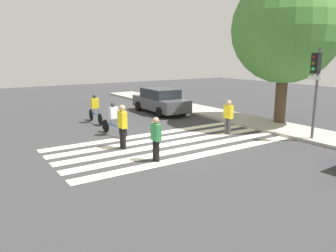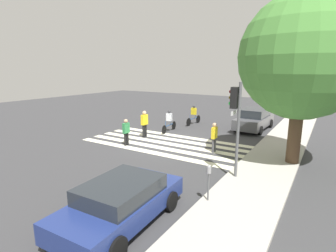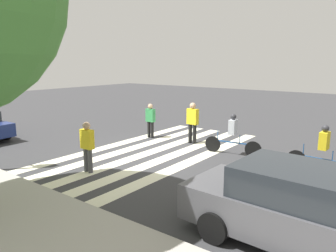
{
  "view_description": "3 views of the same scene",
  "coord_description": "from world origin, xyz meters",
  "px_view_note": "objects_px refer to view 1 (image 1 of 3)",
  "views": [
    {
      "loc": [
        11.18,
        -7.54,
        3.73
      ],
      "look_at": [
        0.58,
        -0.53,
        0.95
      ],
      "focal_mm": 35.0,
      "sensor_mm": 36.0,
      "label": 1
    },
    {
      "loc": [
        13.15,
        8.42,
        4.48
      ],
      "look_at": [
        -0.16,
        0.1,
        1.07
      ],
      "focal_mm": 28.0,
      "sensor_mm": 36.0,
      "label": 2
    },
    {
      "loc": [
        -8.06,
        9.72,
        3.5
      ],
      "look_at": [
        -0.88,
        0.23,
        1.16
      ],
      "focal_mm": 35.0,
      "sensor_mm": 36.0,
      "label": 3
    }
  ],
  "objects_px": {
    "street_tree": "(286,29)",
    "cyclist_far_lane": "(95,108)",
    "traffic_light": "(316,77)",
    "cyclist_mid_street": "(113,117)",
    "pedestrian_adult_yellow_jacket": "(228,115)",
    "pedestrian_adult_tall_backpack": "(122,124)",
    "pedestrian_child_with_backpack": "(156,137)",
    "car_parked_silver_sedan": "(160,101)"
  },
  "relations": [
    {
      "from": "pedestrian_adult_yellow_jacket",
      "to": "cyclist_far_lane",
      "type": "height_order",
      "value": "pedestrian_adult_yellow_jacket"
    },
    {
      "from": "street_tree",
      "to": "pedestrian_child_with_backpack",
      "type": "bearing_deg",
      "value": -79.32
    },
    {
      "from": "pedestrian_child_with_backpack",
      "to": "cyclist_mid_street",
      "type": "bearing_deg",
      "value": 177.17
    },
    {
      "from": "traffic_light",
      "to": "pedestrian_adult_tall_backpack",
      "type": "distance_m",
      "value": 8.3
    },
    {
      "from": "pedestrian_child_with_backpack",
      "to": "pedestrian_adult_tall_backpack",
      "type": "distance_m",
      "value": 2.17
    },
    {
      "from": "street_tree",
      "to": "pedestrian_adult_yellow_jacket",
      "type": "relative_size",
      "value": 4.75
    },
    {
      "from": "traffic_light",
      "to": "street_tree",
      "type": "height_order",
      "value": "street_tree"
    },
    {
      "from": "pedestrian_adult_tall_backpack",
      "to": "cyclist_far_lane",
      "type": "xyz_separation_m",
      "value": [
        -5.45,
        0.95,
        -0.14
      ]
    },
    {
      "from": "pedestrian_child_with_backpack",
      "to": "car_parked_silver_sedan",
      "type": "distance_m",
      "value": 9.92
    },
    {
      "from": "cyclist_far_lane",
      "to": "traffic_light",
      "type": "bearing_deg",
      "value": 38.06
    },
    {
      "from": "traffic_light",
      "to": "pedestrian_adult_yellow_jacket",
      "type": "xyz_separation_m",
      "value": [
        -2.99,
        -2.04,
        -1.87
      ]
    },
    {
      "from": "car_parked_silver_sedan",
      "to": "pedestrian_adult_yellow_jacket",
      "type": "bearing_deg",
      "value": -1.4
    },
    {
      "from": "traffic_light",
      "to": "pedestrian_adult_tall_backpack",
      "type": "height_order",
      "value": "traffic_light"
    },
    {
      "from": "pedestrian_adult_tall_backpack",
      "to": "cyclist_far_lane",
      "type": "distance_m",
      "value": 5.53
    },
    {
      "from": "cyclist_mid_street",
      "to": "traffic_light",
      "type": "bearing_deg",
      "value": 43.42
    },
    {
      "from": "street_tree",
      "to": "cyclist_mid_street",
      "type": "distance_m",
      "value": 9.87
    },
    {
      "from": "traffic_light",
      "to": "cyclist_far_lane",
      "type": "distance_m",
      "value": 11.2
    },
    {
      "from": "cyclist_mid_street",
      "to": "cyclist_far_lane",
      "type": "distance_m",
      "value": 3.28
    },
    {
      "from": "pedestrian_adult_tall_backpack",
      "to": "car_parked_silver_sedan",
      "type": "height_order",
      "value": "pedestrian_adult_tall_backpack"
    },
    {
      "from": "pedestrian_child_with_backpack",
      "to": "pedestrian_adult_tall_backpack",
      "type": "bearing_deg",
      "value": -171.67
    },
    {
      "from": "street_tree",
      "to": "cyclist_far_lane",
      "type": "xyz_separation_m",
      "value": [
        -5.93,
        -8.2,
        -4.14
      ]
    },
    {
      "from": "cyclist_far_lane",
      "to": "street_tree",
      "type": "bearing_deg",
      "value": 57.26
    },
    {
      "from": "pedestrian_adult_yellow_jacket",
      "to": "cyclist_far_lane",
      "type": "relative_size",
      "value": 0.73
    },
    {
      "from": "traffic_light",
      "to": "cyclist_far_lane",
      "type": "bearing_deg",
      "value": -145.07
    },
    {
      "from": "pedestrian_adult_yellow_jacket",
      "to": "traffic_light",
      "type": "bearing_deg",
      "value": -147.48
    },
    {
      "from": "traffic_light",
      "to": "pedestrian_child_with_backpack",
      "type": "xyz_separation_m",
      "value": [
        -1.43,
        -7.0,
        -1.9
      ]
    },
    {
      "from": "traffic_light",
      "to": "pedestrian_adult_yellow_jacket",
      "type": "distance_m",
      "value": 4.08
    },
    {
      "from": "pedestrian_child_with_backpack",
      "to": "pedestrian_adult_yellow_jacket",
      "type": "xyz_separation_m",
      "value": [
        -1.55,
        4.96,
        0.03
      ]
    },
    {
      "from": "pedestrian_adult_tall_backpack",
      "to": "pedestrian_adult_yellow_jacket",
      "type": "bearing_deg",
      "value": 86.53
    },
    {
      "from": "cyclist_mid_street",
      "to": "pedestrian_adult_tall_backpack",
      "type": "bearing_deg",
      "value": -20.71
    },
    {
      "from": "pedestrian_child_with_backpack",
      "to": "cyclist_far_lane",
      "type": "height_order",
      "value": "cyclist_far_lane"
    },
    {
      "from": "traffic_light",
      "to": "car_parked_silver_sedan",
      "type": "distance_m",
      "value": 10.08
    },
    {
      "from": "pedestrian_adult_tall_backpack",
      "to": "cyclist_mid_street",
      "type": "relative_size",
      "value": 0.8
    },
    {
      "from": "pedestrian_adult_yellow_jacket",
      "to": "cyclist_far_lane",
      "type": "distance_m",
      "value": 7.41
    },
    {
      "from": "street_tree",
      "to": "cyclist_far_lane",
      "type": "height_order",
      "value": "street_tree"
    },
    {
      "from": "traffic_light",
      "to": "cyclist_far_lane",
      "type": "relative_size",
      "value": 1.78
    },
    {
      "from": "pedestrian_adult_yellow_jacket",
      "to": "cyclist_far_lane",
      "type": "bearing_deg",
      "value": 33.35
    },
    {
      "from": "cyclist_mid_street",
      "to": "pedestrian_adult_yellow_jacket",
      "type": "bearing_deg",
      "value": 53.22
    },
    {
      "from": "pedestrian_adult_yellow_jacket",
      "to": "cyclist_mid_street",
      "type": "xyz_separation_m",
      "value": [
        -2.79,
        -4.63,
        -0.07
      ]
    },
    {
      "from": "cyclist_mid_street",
      "to": "cyclist_far_lane",
      "type": "height_order",
      "value": "cyclist_far_lane"
    },
    {
      "from": "pedestrian_child_with_backpack",
      "to": "cyclist_far_lane",
      "type": "xyz_separation_m",
      "value": [
        -7.61,
        0.69,
        -0.04
      ]
    },
    {
      "from": "traffic_light",
      "to": "pedestrian_adult_yellow_jacket",
      "type": "bearing_deg",
      "value": -145.63
    }
  ]
}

